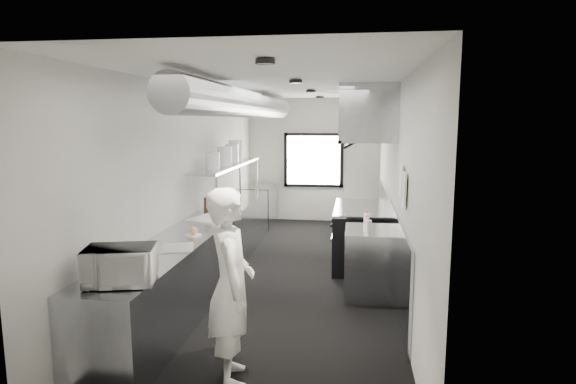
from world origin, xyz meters
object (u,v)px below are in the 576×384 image
(line_cook, at_px, (231,286))
(range, at_px, (360,236))
(squeeze_bottle_c, at_px, (366,224))
(knife_block, at_px, (210,204))
(squeeze_bottle_a, at_px, (369,228))
(far_work_table, at_px, (258,206))
(squeeze_bottle_d, at_px, (367,220))
(plate_stack_d, at_px, (236,151))
(deli_tub_b, at_px, (136,253))
(deli_tub_a, at_px, (119,259))
(plate_stack_c, at_px, (232,153))
(squeeze_bottle_b, at_px, (366,224))
(small_plate, at_px, (194,235))
(squeeze_bottle_e, at_px, (366,219))
(prep_counter, at_px, (206,252))
(pass_shelf, at_px, (229,166))
(exhaust_hood, at_px, (367,115))
(microwave, at_px, (120,265))
(cutting_board, at_px, (211,218))
(bottle_station, at_px, (370,263))
(plate_stack_b, at_px, (224,156))
(plate_stack_a, at_px, (213,160))

(line_cook, bearing_deg, range, -36.01)
(squeeze_bottle_c, bearing_deg, knife_block, 158.56)
(range, distance_m, squeeze_bottle_a, 1.83)
(far_work_table, relative_size, squeeze_bottle_d, 6.90)
(plate_stack_d, relative_size, squeeze_bottle_c, 2.34)
(deli_tub_b, bearing_deg, squeeze_bottle_d, 37.24)
(deli_tub_a, distance_m, plate_stack_c, 3.91)
(knife_block, bearing_deg, squeeze_bottle_b, -9.22)
(small_plate, xyz_separation_m, squeeze_bottle_a, (2.13, 0.32, 0.09))
(far_work_table, relative_size, plate_stack_d, 3.11)
(squeeze_bottle_e, bearing_deg, deli_tub_a, -138.43)
(prep_counter, bearing_deg, pass_shelf, 91.56)
(squeeze_bottle_d, bearing_deg, range, 93.51)
(range, xyz_separation_m, plate_stack_d, (-2.25, 0.86, 1.29))
(pass_shelf, bearing_deg, exhaust_hood, -7.47)
(microwave, height_order, squeeze_bottle_e, microwave)
(plate_stack_c, relative_size, squeeze_bottle_d, 1.86)
(prep_counter, xyz_separation_m, pass_shelf, (-0.04, 1.50, 1.09))
(plate_stack_d, bearing_deg, line_cook, -76.50)
(knife_block, bearing_deg, range, 26.31)
(microwave, xyz_separation_m, plate_stack_d, (-0.14, 4.66, 0.70))
(pass_shelf, relative_size, plate_stack_d, 7.79)
(plate_stack_d, bearing_deg, squeeze_bottle_b, -46.08)
(pass_shelf, distance_m, small_plate, 2.45)
(cutting_board, xyz_separation_m, knife_block, (-0.17, 0.53, 0.10))
(deli_tub_b, relative_size, squeeze_bottle_c, 0.77)
(deli_tub_b, distance_m, plate_stack_c, 3.66)
(prep_counter, distance_m, squeeze_bottle_b, 2.32)
(deli_tub_a, bearing_deg, squeeze_bottle_b, 36.01)
(far_work_table, bearing_deg, prep_counter, -90.00)
(squeeze_bottle_a, distance_m, squeeze_bottle_e, 0.62)
(squeeze_bottle_e, bearing_deg, plate_stack_c, 143.95)
(squeeze_bottle_b, height_order, squeeze_bottle_e, squeeze_bottle_b)
(exhaust_hood, height_order, microwave, exhaust_hood)
(bottle_station, relative_size, plate_stack_c, 2.79)
(plate_stack_b, relative_size, squeeze_bottle_d, 1.77)
(plate_stack_c, bearing_deg, knife_block, -95.16)
(squeeze_bottle_d, bearing_deg, far_work_table, 121.41)
(pass_shelf, xyz_separation_m, squeeze_bottle_b, (2.28, -1.83, -0.54))
(plate_stack_c, relative_size, plate_stack_d, 0.84)
(line_cook, height_order, squeeze_bottle_e, line_cook)
(plate_stack_a, height_order, squeeze_bottle_c, plate_stack_a)
(plate_stack_b, distance_m, squeeze_bottle_c, 2.79)
(pass_shelf, height_order, squeeze_bottle_b, pass_shelf)
(squeeze_bottle_d, bearing_deg, squeeze_bottle_e, 104.11)
(pass_shelf, bearing_deg, squeeze_bottle_c, -37.34)
(deli_tub_a, bearing_deg, squeeze_bottle_a, 32.15)
(pass_shelf, height_order, squeeze_bottle_d, pass_shelf)
(exhaust_hood, relative_size, far_work_table, 1.83)
(squeeze_bottle_c, bearing_deg, pass_shelf, 142.66)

